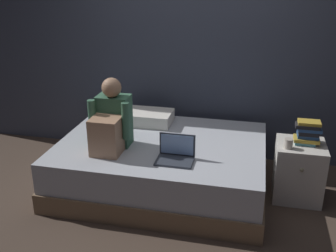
{
  "coord_description": "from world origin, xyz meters",
  "views": [
    {
      "loc": [
        0.64,
        -3.13,
        2.06
      ],
      "look_at": [
        -0.1,
        0.1,
        0.74
      ],
      "focal_mm": 42.62,
      "sensor_mm": 36.0,
      "label": 1
    }
  ],
  "objects_px": {
    "bed": "(162,164)",
    "pillow": "(146,117)",
    "person_sitting": "(111,123)",
    "nightstand": "(298,171)",
    "mug": "(288,144)",
    "book_stack": "(308,133)",
    "laptop": "(176,154)"
  },
  "relations": [
    {
      "from": "laptop",
      "to": "book_stack",
      "type": "height_order",
      "value": "book_stack"
    },
    {
      "from": "mug",
      "to": "person_sitting",
      "type": "bearing_deg",
      "value": -172.36
    },
    {
      "from": "book_stack",
      "to": "bed",
      "type": "bearing_deg",
      "value": -174.76
    },
    {
      "from": "bed",
      "to": "laptop",
      "type": "distance_m",
      "value": 0.51
    },
    {
      "from": "bed",
      "to": "nightstand",
      "type": "distance_m",
      "value": 1.3
    },
    {
      "from": "pillow",
      "to": "book_stack",
      "type": "bearing_deg",
      "value": -11.35
    },
    {
      "from": "person_sitting",
      "to": "book_stack",
      "type": "distance_m",
      "value": 1.8
    },
    {
      "from": "person_sitting",
      "to": "book_stack",
      "type": "bearing_deg",
      "value": 11.45
    },
    {
      "from": "person_sitting",
      "to": "book_stack",
      "type": "xyz_separation_m",
      "value": [
        1.76,
        0.36,
        -0.08
      ]
    },
    {
      "from": "nightstand",
      "to": "person_sitting",
      "type": "bearing_deg",
      "value": -169.05
    },
    {
      "from": "nightstand",
      "to": "laptop",
      "type": "distance_m",
      "value": 1.21
    },
    {
      "from": "mug",
      "to": "laptop",
      "type": "bearing_deg",
      "value": -160.76
    },
    {
      "from": "person_sitting",
      "to": "pillow",
      "type": "bearing_deg",
      "value": 78.94
    },
    {
      "from": "bed",
      "to": "book_stack",
      "type": "distance_m",
      "value": 1.41
    },
    {
      "from": "laptop",
      "to": "mug",
      "type": "relative_size",
      "value": 3.56
    },
    {
      "from": "bed",
      "to": "pillow",
      "type": "relative_size",
      "value": 3.57
    },
    {
      "from": "pillow",
      "to": "book_stack",
      "type": "xyz_separation_m",
      "value": [
        1.63,
        -0.33,
        0.1
      ]
    },
    {
      "from": "laptop",
      "to": "nightstand",
      "type": "bearing_deg",
      "value": 22.65
    },
    {
      "from": "nightstand",
      "to": "laptop",
      "type": "xyz_separation_m",
      "value": [
        -1.09,
        -0.46,
        0.27
      ]
    },
    {
      "from": "mug",
      "to": "nightstand",
      "type": "bearing_deg",
      "value": 42.69
    },
    {
      "from": "bed",
      "to": "pillow",
      "type": "bearing_deg",
      "value": 122.74
    },
    {
      "from": "laptop",
      "to": "pillow",
      "type": "xyz_separation_m",
      "value": [
        -0.5,
        0.81,
        0.01
      ]
    },
    {
      "from": "laptop",
      "to": "pillow",
      "type": "distance_m",
      "value": 0.95
    },
    {
      "from": "bed",
      "to": "book_stack",
      "type": "relative_size",
      "value": 8.6
    },
    {
      "from": "bed",
      "to": "pillow",
      "type": "height_order",
      "value": "pillow"
    },
    {
      "from": "book_stack",
      "to": "mug",
      "type": "xyz_separation_m",
      "value": [
        -0.17,
        -0.14,
        -0.06
      ]
    },
    {
      "from": "person_sitting",
      "to": "mug",
      "type": "bearing_deg",
      "value": 7.64
    },
    {
      "from": "book_stack",
      "to": "mug",
      "type": "relative_size",
      "value": 2.58
    },
    {
      "from": "book_stack",
      "to": "person_sitting",
      "type": "bearing_deg",
      "value": -168.55
    },
    {
      "from": "bed",
      "to": "nightstand",
      "type": "xyz_separation_m",
      "value": [
        1.3,
        0.1,
        0.03
      ]
    },
    {
      "from": "bed",
      "to": "mug",
      "type": "distance_m",
      "value": 1.22
    },
    {
      "from": "laptop",
      "to": "pillow",
      "type": "bearing_deg",
      "value": 121.77
    }
  ]
}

